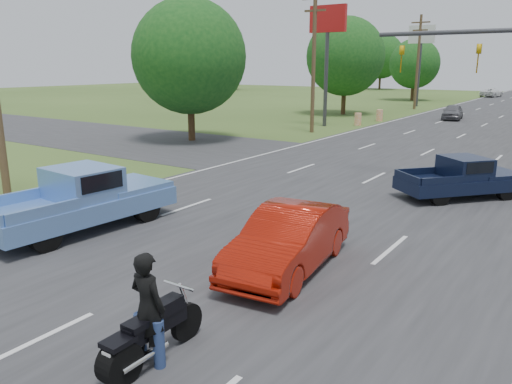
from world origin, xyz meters
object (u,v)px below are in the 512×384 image
Objects in this scene: distant_car_grey at (453,112)px; distant_car_white at (492,93)px; rider at (148,312)px; navy_pickup at (464,177)px; blue_pickup at (85,198)px; motorcycle at (147,338)px; red_convertible at (289,240)px.

distant_car_grey is 37.64m from distant_car_white.
rider is 14.13m from navy_pickup.
blue_pickup is at bearing 99.86° from distant_car_white.
motorcycle is 14.19m from navy_pickup.
red_convertible is 37.91m from distant_car_grey.
navy_pickup is (1.86, 9.42, 0.02)m from red_convertible.
distant_car_grey is at bearing 92.02° from blue_pickup.
navy_pickup is at bearing 82.70° from motorcycle.
rider reaches higher than red_convertible.
motorcycle is 0.39× the size of blue_pickup.
rider is at bearing -90.54° from distant_car_grey.
rider is 7.80m from blue_pickup.
red_convertible is 75.52m from distant_car_white.
motorcycle is 0.46× the size of distant_car_white.
distant_car_grey reaches higher than motorcycle.
rider reaches higher than distant_car_white.
motorcycle is (0.13, -4.66, -0.25)m from red_convertible.
motorcycle is at bearing -26.37° from blue_pickup.
navy_pickup is (1.72, 14.02, -0.15)m from rider.
rider is 0.40× the size of navy_pickup.
navy_pickup is 0.97× the size of distant_car_white.
red_convertible is 1.14× the size of distant_car_grey.
red_convertible reaches higher than motorcycle.
motorcycle is at bearing 90.00° from rider.
blue_pickup is at bearing -89.33° from navy_pickup.
motorcycle is at bearing 104.62° from distant_car_white.
distant_car_grey is at bearing 90.65° from red_convertible.
blue_pickup is at bearing -99.87° from distant_car_grey.
blue_pickup reaches higher than red_convertible.
blue_pickup is at bearing -30.36° from rider.
rider is 0.46× the size of distant_car_grey.
distant_car_grey is (-5.41, 42.20, 0.18)m from motorcycle.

